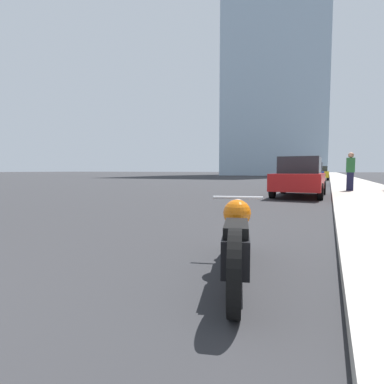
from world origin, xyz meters
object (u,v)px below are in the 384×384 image
(motorcycle, at_px, (237,239))
(parked_car_red, at_px, (300,177))
(parked_car_blue, at_px, (312,174))
(pedestrian, at_px, (350,171))
(parked_car_yellow, at_px, (320,173))

(motorcycle, height_order, parked_car_red, parked_car_red)
(parked_car_blue, bearing_deg, pedestrian, -76.46)
(parked_car_blue, relative_size, parked_car_yellow, 0.93)
(parked_car_red, relative_size, pedestrian, 2.46)
(parked_car_red, height_order, pedestrian, pedestrian)
(parked_car_red, xyz_separation_m, pedestrian, (2.02, 2.37, 0.26))
(motorcycle, distance_m, pedestrian, 12.92)
(parked_car_red, height_order, parked_car_yellow, parked_car_red)
(parked_car_red, bearing_deg, pedestrian, 50.73)
(parked_car_blue, distance_m, parked_car_yellow, 13.15)
(pedestrian, bearing_deg, motorcycle, -97.85)
(parked_car_red, xyz_separation_m, parked_car_blue, (-0.03, 10.47, 0.02))
(parked_car_yellow, bearing_deg, parked_car_blue, -92.07)
(motorcycle, height_order, pedestrian, pedestrian)
(parked_car_blue, height_order, parked_car_yellow, parked_car_blue)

